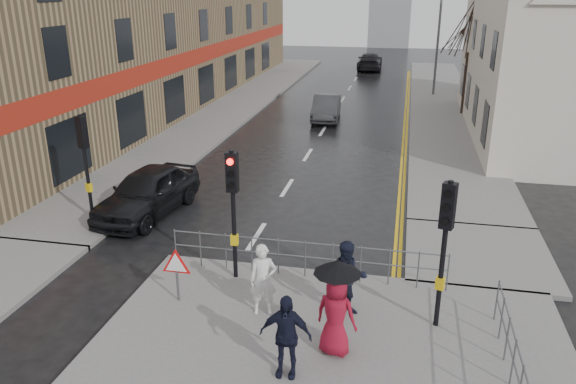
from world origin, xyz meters
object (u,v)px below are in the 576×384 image
at_px(pedestrian_b, 348,279).
at_px(car_mid, 326,108).
at_px(pedestrian_d, 286,336).
at_px(pedestrian_with_umbrella, 336,304).
at_px(pedestrian_a, 263,280).
at_px(car_parked, 148,192).

relative_size(pedestrian_b, car_mid, 0.43).
bearing_deg(pedestrian_b, pedestrian_d, -127.06).
xyz_separation_m(pedestrian_b, car_mid, (-3.43, 20.22, -0.35)).
distance_m(pedestrian_b, car_mid, 20.51).
xyz_separation_m(pedestrian_b, pedestrian_d, (-0.92, -2.37, -0.04)).
bearing_deg(pedestrian_with_umbrella, pedestrian_d, -134.07).
relative_size(pedestrian_a, car_parked, 0.37).
bearing_deg(car_parked, pedestrian_b, -27.24).
distance_m(pedestrian_b, pedestrian_with_umbrella, 1.51).
height_order(pedestrian_a, pedestrian_with_umbrella, pedestrian_with_umbrella).
xyz_separation_m(pedestrian_b, pedestrian_with_umbrella, (-0.07, -1.49, 0.23)).
distance_m(pedestrian_with_umbrella, car_mid, 21.98).
distance_m(pedestrian_a, car_parked, 7.51).
distance_m(pedestrian_a, pedestrian_b, 1.91).
xyz_separation_m(pedestrian_d, car_mid, (-2.51, 22.59, -0.32)).
bearing_deg(pedestrian_a, pedestrian_d, -79.14).
height_order(pedestrian_b, pedestrian_with_umbrella, pedestrian_with_umbrella).
distance_m(pedestrian_with_umbrella, car_parked, 9.62).
bearing_deg(car_mid, car_parked, -107.77).
relative_size(pedestrian_with_umbrella, pedestrian_d, 1.22).
bearing_deg(pedestrian_d, pedestrian_with_umbrella, 44.43).
height_order(car_parked, car_mid, car_parked).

